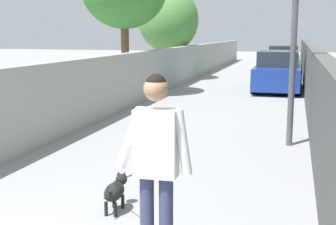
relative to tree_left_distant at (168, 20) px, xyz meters
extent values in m
plane|color=gray|center=(-5.00, -3.75, -2.82)|extent=(80.00, 80.00, 0.00)
cube|color=#999E93|center=(-7.00, -1.06, -2.01)|extent=(48.00, 0.30, 1.63)
cube|color=#4C4C4C|center=(-7.00, -6.45, -1.92)|extent=(48.00, 0.30, 1.81)
cylinder|color=brown|center=(-6.00, -0.06, -1.39)|extent=(0.28, 0.28, 2.87)
cylinder|color=#473523|center=(0.00, 0.00, -1.84)|extent=(0.31, 0.31, 1.98)
ellipsoid|color=#4C843D|center=(0.00, 0.00, 0.01)|extent=(2.88, 2.88, 3.06)
cylinder|color=#4C4C51|center=(-12.19, -5.90, -0.93)|extent=(0.12, 0.12, 3.79)
cylinder|color=#333859|center=(-17.69, -4.70, -2.30)|extent=(0.13, 0.13, 0.87)
cylinder|color=#333859|center=(-17.68, -4.88, -2.30)|extent=(0.13, 0.13, 0.87)
cube|color=white|center=(-17.68, -4.79, -1.56)|extent=(0.23, 0.39, 0.61)
cylinder|color=white|center=(-17.69, -4.55, -1.53)|extent=(0.10, 0.29, 0.58)
cylinder|color=white|center=(-17.68, -5.03, -1.54)|extent=(0.10, 0.18, 0.59)
sphere|color=#9E7051|center=(-17.68, -4.79, -1.08)|extent=(0.22, 0.22, 0.22)
sphere|color=black|center=(-17.68, -4.79, -1.04)|extent=(0.19, 0.19, 0.19)
ellipsoid|color=black|center=(-16.38, -3.84, -2.56)|extent=(0.45, 0.24, 0.22)
sphere|color=black|center=(-16.10, -3.83, -2.49)|extent=(0.15, 0.15, 0.15)
cone|color=black|center=(-16.10, -3.79, -2.41)|extent=(0.05, 0.05, 0.06)
cone|color=black|center=(-16.10, -3.87, -2.41)|extent=(0.05, 0.05, 0.06)
cylinder|color=black|center=(-16.24, -3.77, -2.73)|extent=(0.04, 0.04, 0.18)
cylinder|color=black|center=(-16.24, -3.89, -2.73)|extent=(0.04, 0.04, 0.18)
cylinder|color=black|center=(-16.52, -3.78, -2.73)|extent=(0.04, 0.04, 0.18)
cylinder|color=black|center=(-16.52, -3.90, -2.73)|extent=(0.04, 0.04, 0.18)
cylinder|color=black|center=(-16.65, -3.85, -2.48)|extent=(0.14, 0.04, 0.13)
cylinder|color=black|center=(-17.03, -4.31, -2.10)|extent=(1.32, 0.96, 0.66)
cube|color=navy|center=(-3.06, -5.30, -2.26)|extent=(4.37, 1.70, 0.80)
cube|color=#262B33|center=(-3.06, -5.30, -1.58)|extent=(2.27, 1.50, 0.60)
cylinder|color=black|center=(-1.71, -4.51, -2.50)|extent=(0.64, 0.22, 0.64)
cylinder|color=black|center=(-1.71, -6.09, -2.50)|extent=(0.64, 0.22, 0.64)
cylinder|color=black|center=(-4.41, -4.51, -2.50)|extent=(0.64, 0.22, 0.64)
cylinder|color=black|center=(-4.41, -6.09, -2.50)|extent=(0.64, 0.22, 0.64)
cube|color=#336B38|center=(4.66, -5.30, -2.26)|extent=(4.06, 1.70, 0.80)
cube|color=#262B33|center=(4.66, -5.30, -1.58)|extent=(2.11, 1.50, 0.60)
cylinder|color=black|center=(5.92, -4.51, -2.50)|extent=(0.64, 0.22, 0.64)
cylinder|color=black|center=(5.92, -6.09, -2.50)|extent=(0.64, 0.22, 0.64)
cylinder|color=black|center=(3.40, -4.51, -2.50)|extent=(0.64, 0.22, 0.64)
cylinder|color=black|center=(3.40, -6.09, -2.50)|extent=(0.64, 0.22, 0.64)
camera|label=1|loc=(-21.46, -5.95, -0.60)|focal=48.90mm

